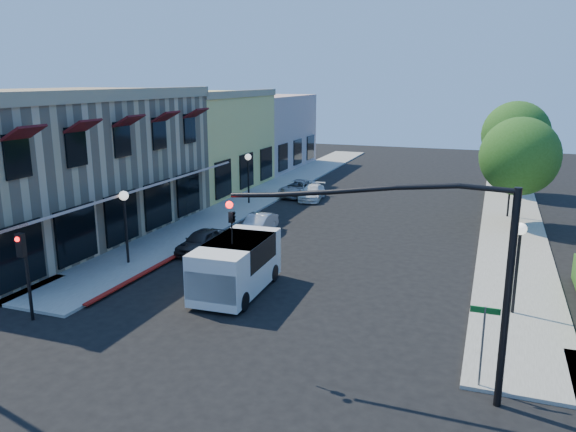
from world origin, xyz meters
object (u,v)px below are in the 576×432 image
(street_tree_b, at_px, (516,135))
(lamppost_right_near, at_px, (519,245))
(signal_mast_arm, at_px, (425,253))
(lamppost_right_far, at_px, (511,175))
(street_name_sign, at_px, (483,334))
(white_van, at_px, (236,263))
(parked_car_b, at_px, (258,225))
(parked_car_c, at_px, (312,193))
(parked_car_a, at_px, (202,241))
(lamppost_left_far, at_px, (248,166))
(parked_car_d, at_px, (298,188))
(street_tree_a, at_px, (520,156))
(lamppost_left_near, at_px, (125,209))
(secondary_signal, at_px, (24,260))

(street_tree_b, relative_size, lamppost_right_near, 1.97)
(signal_mast_arm, height_order, lamppost_right_far, signal_mast_arm)
(street_name_sign, distance_m, white_van, 10.59)
(street_tree_b, height_order, parked_car_b, street_tree_b)
(lamppost_right_far, relative_size, parked_car_c, 0.97)
(street_name_sign, distance_m, parked_car_a, 16.31)
(lamppost_left_far, bearing_deg, parked_car_d, 60.10)
(lamppost_left_far, relative_size, lamppost_right_near, 1.00)
(street_tree_a, bearing_deg, parked_car_c, 167.56)
(white_van, bearing_deg, signal_mast_arm, -32.21)
(street_tree_b, bearing_deg, lamppost_right_far, -92.15)
(lamppost_left_near, distance_m, lamppost_right_near, 17.00)
(lamppost_right_far, relative_size, parked_car_a, 1.06)
(parked_car_b, distance_m, parked_car_c, 9.98)
(lamppost_left_far, distance_m, parked_car_d, 5.09)
(lamppost_left_near, relative_size, lamppost_left_far, 1.00)
(street_tree_a, relative_size, parked_car_d, 1.55)
(street_tree_b, xyz_separation_m, signal_mast_arm, (-2.94, -30.50, -0.46))
(secondary_signal, bearing_deg, lamppost_right_far, 53.86)
(street_name_sign, distance_m, lamppost_right_near, 5.98)
(street_name_sign, relative_size, lamppost_left_far, 0.70)
(street_tree_a, bearing_deg, lamppost_left_far, 180.00)
(secondary_signal, xyz_separation_m, white_van, (5.85, 5.13, -1.04))
(lamppost_left_near, bearing_deg, signal_mast_arm, -24.37)
(secondary_signal, distance_m, lamppost_left_near, 6.63)
(white_van, relative_size, parked_car_b, 1.44)
(lamppost_left_far, height_order, parked_car_b, lamppost_left_far)
(lamppost_left_near, relative_size, lamppost_right_near, 1.00)
(lamppost_left_near, bearing_deg, secondary_signal, -85.66)
(parked_car_b, distance_m, parked_car_d, 11.07)
(street_tree_a, relative_size, lamppost_right_far, 1.82)
(street_tree_a, distance_m, white_van, 19.17)
(lamppost_left_far, bearing_deg, street_name_sign, -51.06)
(parked_car_b, bearing_deg, lamppost_right_near, -29.14)
(signal_mast_arm, xyz_separation_m, parked_car_c, (-10.66, 23.50, -3.55))
(street_tree_b, height_order, parked_car_d, street_tree_b)
(signal_mast_arm, height_order, lamppost_right_near, signal_mast_arm)
(street_name_sign, height_order, parked_car_c, street_name_sign)
(street_tree_a, xyz_separation_m, parked_car_a, (-15.00, -11.01, -3.62))
(parked_car_d, bearing_deg, lamppost_right_far, -2.34)
(lamppost_right_near, distance_m, parked_car_a, 15.16)
(street_tree_a, distance_m, signal_mast_arm, 20.71)
(street_name_sign, bearing_deg, parked_car_b, 133.82)
(lamppost_right_near, height_order, parked_car_c, lamppost_right_near)
(parked_car_a, bearing_deg, street_name_sign, -27.81)
(lamppost_left_far, relative_size, parked_car_b, 1.02)
(lamppost_left_near, relative_size, parked_car_a, 1.06)
(white_van, bearing_deg, parked_car_c, 98.16)
(lamppost_right_near, xyz_separation_m, parked_car_d, (-14.70, 18.00, -2.16))
(lamppost_right_far, xyz_separation_m, parked_car_c, (-13.30, 1.00, -2.20))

